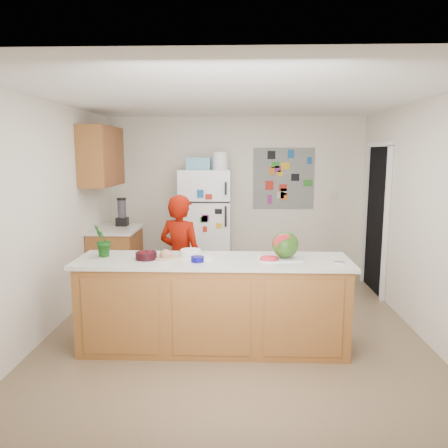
{
  "coord_description": "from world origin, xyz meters",
  "views": [
    {
      "loc": [
        0.05,
        -4.65,
        1.94
      ],
      "look_at": [
        -0.12,
        0.2,
        1.15
      ],
      "focal_mm": 35.0,
      "sensor_mm": 36.0,
      "label": 1
    }
  ],
  "objects_px": {
    "refrigerator": "(206,226)",
    "watermelon": "(285,245)",
    "cherry_bowl": "(146,256)",
    "person": "(181,259)"
  },
  "relations": [
    {
      "from": "refrigerator",
      "to": "watermelon",
      "type": "bearing_deg",
      "value": -67.94
    },
    {
      "from": "watermelon",
      "to": "cherry_bowl",
      "type": "relative_size",
      "value": 1.26
    },
    {
      "from": "person",
      "to": "refrigerator",
      "type": "bearing_deg",
      "value": -72.34
    },
    {
      "from": "refrigerator",
      "to": "watermelon",
      "type": "xyz_separation_m",
      "value": [
        0.95,
        -2.35,
        0.21
      ]
    },
    {
      "from": "person",
      "to": "cherry_bowl",
      "type": "distance_m",
      "value": 0.82
    },
    {
      "from": "person",
      "to": "watermelon",
      "type": "bearing_deg",
      "value": 171.38
    },
    {
      "from": "cherry_bowl",
      "to": "person",
      "type": "bearing_deg",
      "value": 72.74
    },
    {
      "from": "watermelon",
      "to": "cherry_bowl",
      "type": "distance_m",
      "value": 1.36
    },
    {
      "from": "person",
      "to": "cherry_bowl",
      "type": "relative_size",
      "value": 7.24
    },
    {
      "from": "cherry_bowl",
      "to": "refrigerator",
      "type": "bearing_deg",
      "value": 80.56
    }
  ]
}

